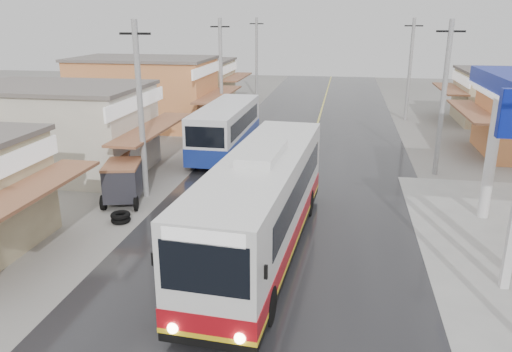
{
  "coord_description": "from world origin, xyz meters",
  "views": [
    {
      "loc": [
        1.98,
        -11.93,
        8.11
      ],
      "look_at": [
        -1.25,
        6.26,
        2.18
      ],
      "focal_mm": 35.0,
      "sensor_mm": 36.0,
      "label": 1
    }
  ],
  "objects_px": {
    "coach_bus": "(263,203)",
    "tricycle_near": "(123,180)",
    "tricycle_far": "(117,166)",
    "tyre_stack": "(121,217)",
    "second_bus": "(226,128)",
    "cyclist": "(210,216)"
  },
  "relations": [
    {
      "from": "tricycle_far",
      "to": "tyre_stack",
      "type": "height_order",
      "value": "tricycle_far"
    },
    {
      "from": "tricycle_near",
      "to": "tricycle_far",
      "type": "height_order",
      "value": "tricycle_near"
    },
    {
      "from": "coach_bus",
      "to": "tyre_stack",
      "type": "bearing_deg",
      "value": 168.78
    },
    {
      "from": "coach_bus",
      "to": "second_bus",
      "type": "distance_m",
      "value": 13.45
    },
    {
      "from": "second_bus",
      "to": "tricycle_far",
      "type": "relative_size",
      "value": 3.84
    },
    {
      "from": "cyclist",
      "to": "tyre_stack",
      "type": "distance_m",
      "value": 3.95
    },
    {
      "from": "tricycle_far",
      "to": "coach_bus",
      "type": "bearing_deg",
      "value": -53.93
    },
    {
      "from": "cyclist",
      "to": "tricycle_near",
      "type": "relative_size",
      "value": 0.8
    },
    {
      "from": "coach_bus",
      "to": "cyclist",
      "type": "distance_m",
      "value": 2.9
    },
    {
      "from": "cyclist",
      "to": "tricycle_near",
      "type": "height_order",
      "value": "cyclist"
    },
    {
      "from": "coach_bus",
      "to": "second_bus",
      "type": "bearing_deg",
      "value": 112.41
    },
    {
      "from": "coach_bus",
      "to": "tyre_stack",
      "type": "height_order",
      "value": "coach_bus"
    },
    {
      "from": "tricycle_near",
      "to": "tricycle_far",
      "type": "distance_m",
      "value": 2.87
    },
    {
      "from": "coach_bus",
      "to": "tyre_stack",
      "type": "relative_size",
      "value": 15.31
    },
    {
      "from": "coach_bus",
      "to": "tricycle_near",
      "type": "bearing_deg",
      "value": 155.37
    },
    {
      "from": "coach_bus",
      "to": "second_bus",
      "type": "height_order",
      "value": "coach_bus"
    },
    {
      "from": "tricycle_far",
      "to": "tyre_stack",
      "type": "distance_m",
      "value": 5.15
    },
    {
      "from": "second_bus",
      "to": "tyre_stack",
      "type": "xyz_separation_m",
      "value": [
        -1.85,
        -11.1,
        -1.42
      ]
    },
    {
      "from": "second_bus",
      "to": "tricycle_near",
      "type": "bearing_deg",
      "value": -105.66
    },
    {
      "from": "cyclist",
      "to": "tyre_stack",
      "type": "bearing_deg",
      "value": -169.06
    },
    {
      "from": "coach_bus",
      "to": "tricycle_far",
      "type": "distance_m",
      "value": 10.51
    },
    {
      "from": "tricycle_near",
      "to": "tricycle_far",
      "type": "relative_size",
      "value": 1.09
    }
  ]
}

